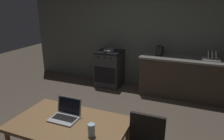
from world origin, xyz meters
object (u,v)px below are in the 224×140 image
object	(u,v)px
laptop	(66,115)
drinking_glass	(91,130)
stove_oven	(110,68)
frying_pan	(109,50)
dining_table	(69,128)
electric_kettle	(159,51)
dish_rack	(211,58)

from	to	relation	value
laptop	drinking_glass	bearing A→B (deg)	-35.72
stove_oven	frying_pan	xyz separation A→B (m)	(-0.01, -0.03, 0.47)
dining_table	drinking_glass	size ratio (longest dim) A/B	9.55
frying_pan	stove_oven	bearing A→B (deg)	66.86
electric_kettle	drinking_glass	world-z (taller)	electric_kettle
laptop	stove_oven	bearing A→B (deg)	90.40
dish_rack	frying_pan	bearing A→B (deg)	-179.29
laptop	electric_kettle	world-z (taller)	electric_kettle
stove_oven	electric_kettle	size ratio (longest dim) A/B	3.89
dining_table	drinking_glass	bearing A→B (deg)	-19.64
laptop	frying_pan	distance (m)	2.83
stove_oven	laptop	world-z (taller)	laptop
dining_table	electric_kettle	world-z (taller)	electric_kettle
dining_table	electric_kettle	xyz separation A→B (m)	(0.50, 2.85, 0.34)
drinking_glass	frying_pan	bearing A→B (deg)	109.81
stove_oven	dish_rack	bearing A→B (deg)	0.06
stove_oven	drinking_glass	xyz separation A→B (m)	(1.05, -2.98, 0.35)
dining_table	electric_kettle	distance (m)	2.92
drinking_glass	electric_kettle	bearing A→B (deg)	87.21
dish_rack	stove_oven	bearing A→B (deg)	-179.94
dining_table	frying_pan	bearing A→B (deg)	104.07
dish_rack	drinking_glass	bearing A→B (deg)	-111.95
laptop	dish_rack	world-z (taller)	dish_rack
drinking_glass	dish_rack	size ratio (longest dim) A/B	0.40
stove_oven	dish_rack	distance (m)	2.30
electric_kettle	dish_rack	size ratio (longest dim) A/B	0.67
dining_table	electric_kettle	bearing A→B (deg)	80.05
frying_pan	dish_rack	distance (m)	2.26
stove_oven	dining_table	size ratio (longest dim) A/B	0.67
frying_pan	drinking_glass	size ratio (longest dim) A/B	3.17
drinking_glass	dish_rack	world-z (taller)	dish_rack
stove_oven	dish_rack	world-z (taller)	dish_rack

